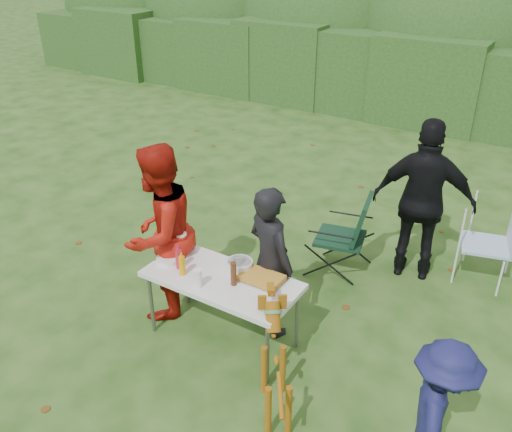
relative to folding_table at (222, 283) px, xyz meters
The scene contains 20 objects.
ground 0.77m from the folding_table, 159.56° to the right, with size 80.00×80.00×0.00m, color #1E4211.
hedge_row 7.89m from the folding_table, 92.41° to the left, with size 22.00×1.40×1.70m, color #23471C.
shrub_backdrop 9.53m from the folding_table, 92.00° to the left, with size 20.00×2.60×3.20m, color #3D6628.
folding_table is the anchor object (origin of this frame).
person_cook 0.51m from the folding_table, 53.81° to the left, with size 0.58×0.38×1.60m, color black.
person_red_jacket 0.86m from the folding_table, behind, with size 0.92×0.71×1.89m, color #A2150B.
person_black_puffy 2.52m from the folding_table, 60.01° to the left, with size 1.13×0.47×1.92m, color black.
child 2.24m from the folding_table, 11.56° to the right, with size 0.82×0.47×1.26m, color #17194A.
dog 1.09m from the folding_table, 30.33° to the right, with size 0.94×0.37×0.89m, color #87500D, non-canonical shape.
camping_chair 1.83m from the folding_table, 75.47° to the left, with size 0.63×0.63×1.01m, color black, non-canonical shape.
lawn_chair 3.17m from the folding_table, 51.97° to the left, with size 0.59×0.59×0.99m, color #4F84BC, non-canonical shape.
food_tray 0.39m from the folding_table, 25.88° to the left, with size 0.45×0.30×0.02m, color #B7B7BA.
focaccia_bread 0.39m from the folding_table, 25.88° to the left, with size 0.40×0.26×0.04m, color #C48929.
mustard_bottle 0.41m from the folding_table, 157.15° to the right, with size 0.06×0.06×0.20m, color #E59601.
ketchup_bottle 0.48m from the folding_table, 169.81° to the right, with size 0.06×0.06×0.22m, color #B6192F.
beer_bottle 0.24m from the folding_table, ahead, with size 0.06×0.06×0.24m, color #47230F.
paper_towel_roll 0.61m from the folding_table, 168.96° to the left, with size 0.12×0.12×0.26m, color white.
cup_stack 0.29m from the folding_table, 114.44° to the right, with size 0.08×0.08×0.18m, color white.
pasta_bowl 0.24m from the folding_table, 71.55° to the left, with size 0.26×0.26×0.10m, color silver.
plate_stack 0.62m from the folding_table, behind, with size 0.24×0.24×0.05m, color white.
Camera 1 is at (2.87, -3.31, 3.69)m, focal length 38.00 mm.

